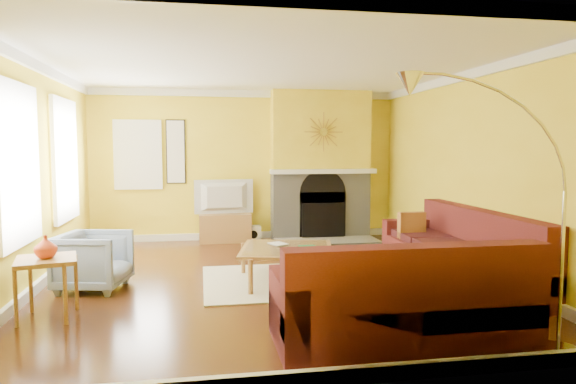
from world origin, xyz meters
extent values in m
cube|color=#552B11|center=(0.00, 0.00, -0.01)|extent=(5.50, 6.00, 0.02)
cube|color=white|center=(0.00, 0.00, 2.71)|extent=(5.50, 6.00, 0.02)
cube|color=yellow|center=(0.00, 3.01, 1.35)|extent=(5.50, 0.02, 2.70)
cube|color=yellow|center=(0.00, -3.01, 1.35)|extent=(5.50, 0.02, 2.70)
cube|color=yellow|center=(-2.76, 0.00, 1.35)|extent=(0.02, 6.00, 2.70)
cube|color=yellow|center=(2.76, 0.00, 1.35)|extent=(0.02, 6.00, 2.70)
cube|color=white|center=(-2.72, 1.30, 1.50)|extent=(0.06, 1.22, 1.72)
cube|color=white|center=(-2.72, -0.60, 1.50)|extent=(0.06, 1.22, 1.72)
cube|color=white|center=(-1.90, 2.96, 1.55)|extent=(0.82, 0.06, 1.22)
cube|color=white|center=(-1.25, 2.97, 1.60)|extent=(0.34, 0.04, 1.14)
cube|color=white|center=(1.35, 2.56, 1.25)|extent=(1.92, 0.22, 0.08)
cube|color=gray|center=(1.35, 2.25, 0.03)|extent=(1.80, 0.70, 0.06)
cube|color=beige|center=(0.39, -0.13, 0.01)|extent=(2.40, 1.80, 0.02)
cube|color=olive|center=(-0.40, 2.71, 0.25)|extent=(0.91, 0.41, 0.50)
imported|color=black|center=(-0.40, 2.71, 0.80)|extent=(1.06, 0.25, 0.61)
cube|color=white|center=(0.09, 2.73, 0.13)|extent=(0.27, 0.27, 0.27)
imported|color=gray|center=(-2.08, -0.12, 0.34)|extent=(0.90, 0.88, 0.69)
imported|color=#D9431E|center=(-2.32, -1.12, 0.71)|extent=(0.28, 0.28, 0.23)
imported|color=white|center=(0.05, -0.06, 0.45)|extent=(0.26, 0.29, 0.02)
camera|label=1|loc=(-0.83, -6.37, 1.68)|focal=32.00mm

